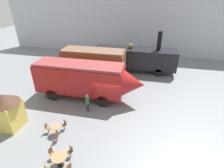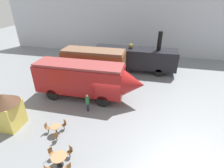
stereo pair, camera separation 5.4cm
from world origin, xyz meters
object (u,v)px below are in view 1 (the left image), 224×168
Objects in this scene: ticket_kiosk at (6,109)px; cafe_chair_0 at (56,136)px; passenger_coach_wooden at (94,63)px; streamlined_locomotive at (88,79)px; visitor_person at (88,102)px; steam_locomotive at (134,57)px; cafe_table_mid at (59,158)px; cafe_table_near at (56,128)px.

cafe_chair_0 is at bearing -8.95° from ticket_kiosk.
cafe_chair_0 is at bearing -88.28° from passenger_coach_wooden.
ticket_kiosk is at bearing -131.19° from streamlined_locomotive.
steam_locomotive is at bearing 73.35° from visitor_person.
streamlined_locomotive is 7.19m from ticket_kiosk.
cafe_chair_0 is 0.29× the size of ticket_kiosk.
steam_locomotive is 11.30× the size of cafe_table_mid.
cafe_chair_0 is (0.30, -9.91, -1.84)m from passenger_coach_wooden.
ticket_kiosk is (-4.40, 0.69, 1.16)m from cafe_chair_0.
steam_locomotive is 16.22m from cafe_table_mid.
passenger_coach_wooden is 4.15× the size of visitor_person.
visitor_person is (1.27, -5.92, -1.41)m from passenger_coach_wooden.
steam_locomotive is 14.25m from cafe_table_near.
cafe_table_mid is 6.20m from ticket_kiosk.
streamlined_locomotive is at bearing 107.24° from visitor_person.
cafe_chair_0 is (0.37, -0.65, -0.05)m from cafe_table_near.
streamlined_locomotive is at bearing -33.02° from cafe_chair_0.
steam_locomotive is at bearing -45.83° from cafe_chair_0.
passenger_coach_wooden reaches higher than streamlined_locomotive.
cafe_chair_0 is (-0.32, -6.09, -1.69)m from streamlined_locomotive.
streamlined_locomotive is 5.73m from cafe_table_near.
cafe_table_near is at bearing -108.02° from steam_locomotive.
visitor_person is at bearing -72.76° from streamlined_locomotive.
cafe_table_mid is (1.56, -2.43, 0.07)m from cafe_table_near.
steam_locomotive reaches higher than streamlined_locomotive.
streamlined_locomotive is at bearing -114.65° from steam_locomotive.
visitor_person is (-3.04, -10.16, -0.95)m from steam_locomotive.
ticket_kiosk reaches higher than visitor_person.
cafe_table_near is 2.89m from cafe_table_mid.
cafe_table_mid is at bearing -82.78° from passenger_coach_wooden.
steam_locomotive reaches higher than cafe_table_mid.
streamlined_locomotive is 6.17× the size of visitor_person.
ticket_kiosk is (-4.03, 0.04, 1.11)m from cafe_table_near.
cafe_chair_0 is 4.12m from visitor_person.
cafe_chair_0 is 4.60m from ticket_kiosk.
cafe_table_near is at bearing -0.63° from ticket_kiosk.
streamlined_locomotive is at bearing 96.24° from cafe_table_mid.
passenger_coach_wooden is at bearing 65.99° from ticket_kiosk.
passenger_coach_wooden reaches higher than ticket_kiosk.
cafe_table_mid reaches higher than cafe_table_near.
visitor_person reaches higher than cafe_chair_0.
visitor_person reaches higher than cafe_table_mid.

